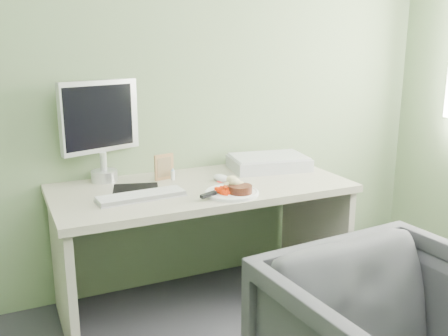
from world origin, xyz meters
name	(u,v)px	position (x,y,z in m)	size (l,w,h in m)	color
wall_back	(176,66)	(0.00, 2.00, 1.35)	(3.50, 3.50, 0.00)	#6B805A
desk	(202,216)	(0.00, 1.62, 0.55)	(1.60, 0.75, 0.73)	beige
plate	(232,193)	(0.07, 1.40, 0.74)	(0.28, 0.28, 0.01)	white
steak	(240,189)	(0.10, 1.36, 0.76)	(0.12, 0.12, 0.04)	black
potato_pile	(234,183)	(0.11, 1.44, 0.78)	(0.12, 0.08, 0.06)	tan
carrot_heap	(225,189)	(0.03, 1.38, 0.77)	(0.07, 0.06, 0.05)	red
steak_knife	(214,193)	(-0.03, 1.38, 0.76)	(0.25, 0.13, 0.02)	silver
mousepad	(136,189)	(-0.35, 1.69, 0.73)	(0.24, 0.21, 0.00)	black
keyboard	(141,196)	(-0.37, 1.52, 0.75)	(0.43, 0.13, 0.02)	white
computer_mouse	(221,178)	(0.12, 1.64, 0.75)	(0.06, 0.11, 0.04)	white
photo_frame	(164,167)	(-0.15, 1.81, 0.80)	(0.12, 0.01, 0.15)	#9D6E49
eyedrop_bottle	(173,174)	(-0.11, 1.78, 0.76)	(0.02, 0.02, 0.07)	white
scanner	(269,163)	(0.51, 1.78, 0.77)	(0.46, 0.31, 0.07)	#A4A6AA
monitor	(101,125)	(-0.47, 1.94, 1.04)	(0.45, 0.19, 0.56)	silver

